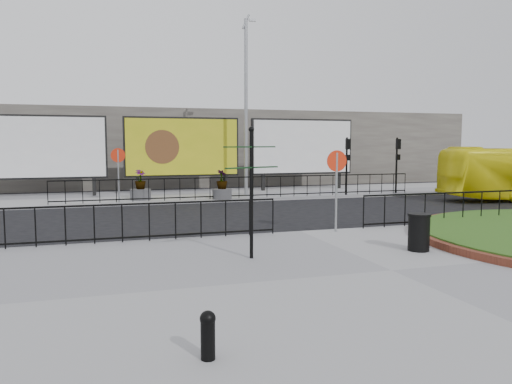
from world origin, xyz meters
name	(u,v)px	position (x,y,z in m)	size (l,w,h in m)	color
ground	(300,235)	(0.00, 0.00, 0.00)	(90.00, 90.00, 0.00)	black
pavement_near	(391,273)	(0.00, -5.00, 0.06)	(30.00, 10.00, 0.12)	gray
pavement_far	(214,195)	(0.00, 12.00, 0.06)	(44.00, 6.00, 0.12)	gray
railing_near_left	(94,224)	(-6.00, -0.30, 0.67)	(10.00, 0.10, 1.10)	black
railing_near_right	(481,206)	(6.50, -0.30, 0.67)	(9.00, 0.10, 1.10)	black
railing_far	(246,187)	(1.00, 9.30, 0.67)	(18.00, 0.10, 1.10)	black
speed_sign_far	(118,163)	(-5.00, 9.40, 1.92)	(0.64, 0.07, 2.47)	gray
speed_sign_near	(337,173)	(1.00, -0.40, 1.92)	(0.64, 0.07, 2.47)	gray
billboard_left	(42,148)	(-8.50, 12.97, 2.60)	(6.20, 0.31, 4.10)	black
billboard_mid	(182,147)	(-1.50, 12.97, 2.60)	(6.20, 0.31, 4.10)	black
billboard_right	(302,147)	(5.50, 12.97, 2.60)	(6.20, 0.31, 4.10)	black
lamp_post	(246,104)	(1.51, 11.00, 4.83)	(0.74, 0.18, 9.23)	gray
signal_pole_a	(347,157)	(6.50, 9.34, 2.10)	(0.22, 0.26, 3.00)	black
signal_pole_b	(397,157)	(9.50, 9.34, 2.10)	(0.22, 0.26, 3.00)	black
building_backdrop	(183,148)	(0.00, 22.00, 2.50)	(40.00, 10.00, 5.00)	slate
fingerpost_sign	(251,179)	(-2.49, -3.03, 1.97)	(1.40, 0.70, 3.06)	black
bollard	(208,333)	(-4.61, -8.12, 0.46)	(0.20, 0.20, 0.62)	black
litter_bin	(419,232)	(1.74, -3.50, 0.59)	(0.57, 0.57, 0.94)	black
planter_a	(140,189)	(-3.97, 10.28, 0.62)	(0.98, 0.98, 1.44)	#4C4C4F
planter_b	(222,188)	(-0.18, 9.40, 0.63)	(0.94, 0.94, 1.43)	#4C4C4F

